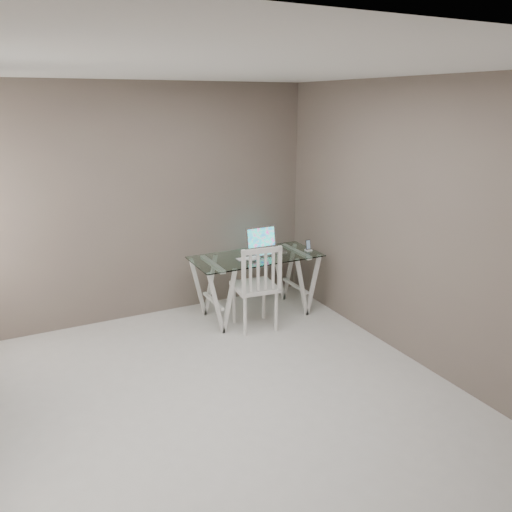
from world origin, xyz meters
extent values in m
plane|color=beige|center=(0.00, 0.00, 0.00)|extent=(4.50, 4.50, 0.00)
cube|color=white|center=(0.00, 0.00, 2.70)|extent=(4.00, 4.50, 0.02)
cube|color=#655950|center=(0.00, 2.25, 1.35)|extent=(4.00, 0.02, 2.70)
cube|color=#655950|center=(0.00, -2.25, 1.35)|extent=(4.00, 0.02, 2.70)
cube|color=#655950|center=(2.00, 0.00, 1.35)|extent=(0.02, 4.50, 2.70)
cube|color=silver|center=(1.09, 1.62, 0.74)|extent=(1.50, 0.70, 0.01)
cube|color=silver|center=(0.54, 1.62, 0.36)|extent=(0.24, 0.62, 0.72)
cube|color=silver|center=(1.64, 1.62, 0.36)|extent=(0.24, 0.62, 0.72)
cube|color=silver|center=(0.93, 1.32, 0.49)|extent=(0.50, 0.50, 0.04)
cylinder|color=silver|center=(0.72, 1.16, 0.23)|extent=(0.04, 0.04, 0.47)
cylinder|color=silver|center=(1.09, 1.12, 0.23)|extent=(0.04, 0.04, 0.47)
cylinder|color=silver|center=(0.76, 1.53, 0.23)|extent=(0.04, 0.04, 0.47)
cylinder|color=silver|center=(1.13, 1.49, 0.23)|extent=(0.04, 0.04, 0.47)
cube|color=silver|center=(0.91, 1.11, 0.75)|extent=(0.46, 0.08, 0.51)
cube|color=#B9B8BD|center=(1.28, 1.69, 0.75)|extent=(0.40, 0.28, 0.02)
cube|color=#19D899|center=(1.28, 1.85, 0.89)|extent=(0.40, 0.05, 0.26)
cube|color=silver|center=(0.96, 1.56, 0.75)|extent=(0.28, 0.12, 0.01)
ellipsoid|color=white|center=(0.97, 1.48, 0.76)|extent=(0.12, 0.07, 0.04)
cube|color=white|center=(1.76, 1.52, 0.75)|extent=(0.07, 0.07, 0.02)
cube|color=black|center=(1.76, 1.53, 0.82)|extent=(0.06, 0.03, 0.12)
camera|label=1|loc=(-1.43, -3.35, 2.48)|focal=35.00mm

